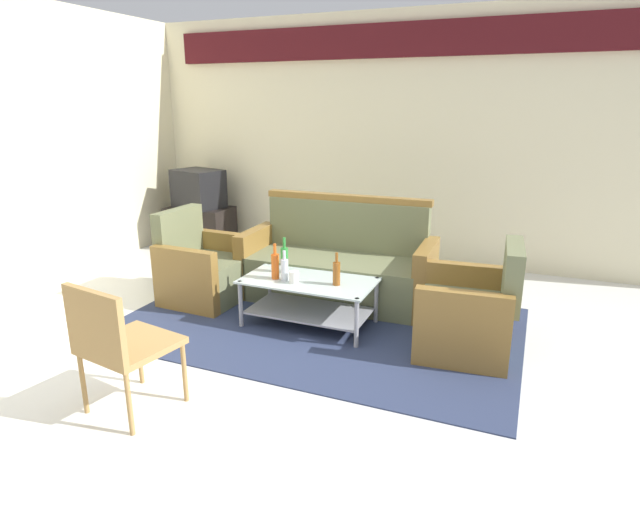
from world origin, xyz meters
The scene contains 15 objects.
ground_plane centered at (0.00, 0.00, 0.00)m, with size 14.00×14.00×0.00m, color white.
wall_back centered at (0.00, 3.05, 1.48)m, with size 6.52×0.19×2.80m.
rug centered at (-0.14, 0.81, 0.01)m, with size 3.29×2.07×0.01m, color #2D3856.
couch centered at (-0.21, 1.45, 0.32)m, with size 1.82×0.79×0.96m.
armchair_left centered at (-1.37, 0.95, 0.29)m, with size 0.72×0.78×0.85m.
armchair_right centered at (1.09, 0.80, 0.29)m, with size 0.75×0.81×0.85m.
coffee_table centered at (-0.21, 0.77, 0.27)m, with size 1.10×0.60×0.40m.
bottle_brown centered at (0.05, 0.74, 0.51)m, with size 0.06×0.06×0.27m.
bottle_green centered at (-0.48, 0.87, 0.53)m, with size 0.07×0.07×0.31m.
bottle_orange centered at (-0.48, 0.69, 0.52)m, with size 0.07×0.07×0.30m.
bottle_clear centered at (-0.39, 0.68, 0.51)m, with size 0.06×0.06×0.25m.
cup centered at (-0.29, 0.65, 0.46)m, with size 0.08×0.08×0.10m, color silver.
tv_stand centered at (-2.53, 2.55, 0.26)m, with size 0.80×0.50×0.52m, color black.
television centered at (-2.53, 2.55, 0.76)m, with size 0.70×0.59×0.48m.
wicker_chair centered at (-0.71, -0.87, 0.49)m, with size 0.55×0.55×0.84m.
Camera 1 is at (1.46, -3.00, 1.84)m, focal length 29.47 mm.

